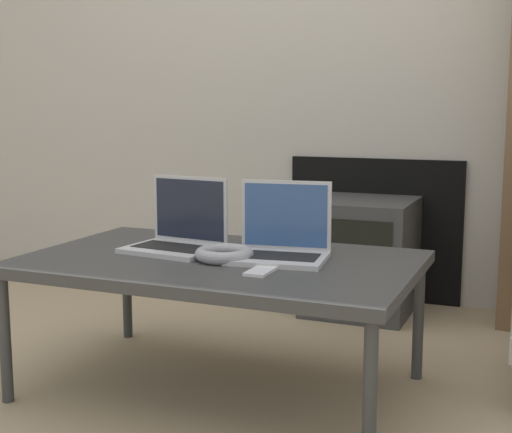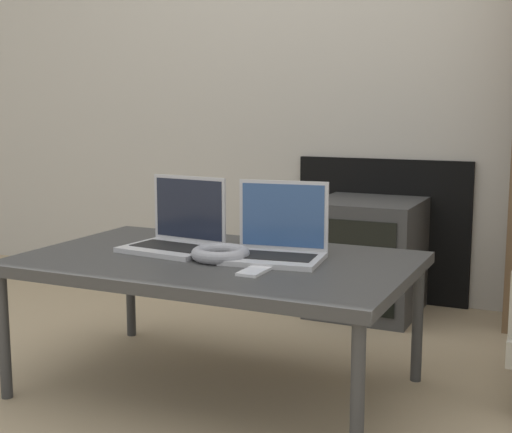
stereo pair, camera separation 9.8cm
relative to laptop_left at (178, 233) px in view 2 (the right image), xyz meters
name	(u,v)px [view 2 (the right image)]	position (x,y,z in m)	size (l,w,h in m)	color
ground_plane	(166,428)	(0.18, -0.38, -0.49)	(14.00, 14.00, 0.00)	#998466
wall_back	(350,26)	(0.19, 1.27, 0.79)	(7.00, 0.08, 2.60)	#ADA89E
table	(216,267)	(0.18, -0.07, -0.09)	(1.22, 0.76, 0.44)	#333333
laptop_left	(178,233)	(0.00, 0.00, 0.00)	(0.32, 0.26, 0.24)	#B2B2B7
laptop_right	(278,242)	(0.36, 0.00, 0.00)	(0.32, 0.26, 0.24)	#B2B2B7
headphones	(220,254)	(0.21, -0.09, -0.03)	(0.18, 0.18, 0.04)	gray
phone	(255,271)	(0.38, -0.20, -0.05)	(0.06, 0.13, 0.01)	silver
tv	(367,257)	(0.37, 0.99, -0.24)	(0.45, 0.47, 0.51)	#383838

